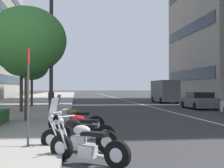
{
  "coord_description": "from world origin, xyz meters",
  "views": [
    {
      "loc": [
        -6.68,
        6.92,
        1.75
      ],
      "look_at": [
        12.7,
        4.62,
        1.99
      ],
      "focal_mm": 49.82,
      "sensor_mm": 36.0,
      "label": 1
    }
  ],
  "objects_px": {
    "motorcycle_nearest_camera": "(87,146)",
    "motorcycle_under_tarp": "(75,121)",
    "motorcycle_by_sign_pole": "(77,136)",
    "motorcycle_mid_row": "(82,131)",
    "street_tree_by_lamp_post": "(21,60)",
    "delivery_van_ahead": "(165,91)",
    "street_lamp_with_banners": "(57,26)",
    "car_far_down_avenue": "(199,101)",
    "street_tree_mid_sidewalk": "(32,66)",
    "street_tree_near_plaza_corner": "(27,40)",
    "pedestrian_on_plaza": "(51,100)",
    "parking_sign_by_curb": "(28,87)"
  },
  "relations": [
    {
      "from": "motorcycle_nearest_camera",
      "to": "motorcycle_under_tarp",
      "type": "height_order",
      "value": "motorcycle_under_tarp"
    },
    {
      "from": "motorcycle_by_sign_pole",
      "to": "motorcycle_mid_row",
      "type": "distance_m",
      "value": 1.22
    },
    {
      "from": "street_tree_by_lamp_post",
      "to": "delivery_van_ahead",
      "type": "bearing_deg",
      "value": -45.75
    },
    {
      "from": "motorcycle_nearest_camera",
      "to": "street_lamp_with_banners",
      "type": "height_order",
      "value": "street_lamp_with_banners"
    },
    {
      "from": "car_far_down_avenue",
      "to": "street_lamp_with_banners",
      "type": "distance_m",
      "value": 15.28
    },
    {
      "from": "motorcycle_nearest_camera",
      "to": "street_tree_mid_sidewalk",
      "type": "bearing_deg",
      "value": -40.95
    },
    {
      "from": "street_tree_near_plaza_corner",
      "to": "street_tree_mid_sidewalk",
      "type": "distance_m",
      "value": 13.03
    },
    {
      "from": "motorcycle_by_sign_pole",
      "to": "car_far_down_avenue",
      "type": "relative_size",
      "value": 0.48
    },
    {
      "from": "motorcycle_under_tarp",
      "to": "street_tree_near_plaza_corner",
      "type": "bearing_deg",
      "value": -40.5
    },
    {
      "from": "motorcycle_mid_row",
      "to": "motorcycle_under_tarp",
      "type": "distance_m",
      "value": 2.61
    },
    {
      "from": "pedestrian_on_plaza",
      "to": "motorcycle_mid_row",
      "type": "bearing_deg",
      "value": 66.45
    },
    {
      "from": "motorcycle_nearest_camera",
      "to": "motorcycle_by_sign_pole",
      "type": "distance_m",
      "value": 1.48
    },
    {
      "from": "motorcycle_nearest_camera",
      "to": "street_tree_mid_sidewalk",
      "type": "relative_size",
      "value": 0.37
    },
    {
      "from": "car_far_down_avenue",
      "to": "street_tree_near_plaza_corner",
      "type": "height_order",
      "value": "street_tree_near_plaza_corner"
    },
    {
      "from": "street_tree_mid_sidewalk",
      "to": "motorcycle_by_sign_pole",
      "type": "bearing_deg",
      "value": -168.82
    },
    {
      "from": "car_far_down_avenue",
      "to": "delivery_van_ahead",
      "type": "xyz_separation_m",
      "value": [
        10.24,
        -0.06,
        0.74
      ]
    },
    {
      "from": "motorcycle_under_tarp",
      "to": "street_tree_mid_sidewalk",
      "type": "relative_size",
      "value": 0.46
    },
    {
      "from": "parking_sign_by_curb",
      "to": "pedestrian_on_plaza",
      "type": "height_order",
      "value": "parking_sign_by_curb"
    },
    {
      "from": "motorcycle_nearest_camera",
      "to": "street_lamp_with_banners",
      "type": "relative_size",
      "value": 0.23
    },
    {
      "from": "motorcycle_nearest_camera",
      "to": "parking_sign_by_curb",
      "type": "distance_m",
      "value": 2.62
    },
    {
      "from": "parking_sign_by_curb",
      "to": "pedestrian_on_plaza",
      "type": "bearing_deg",
      "value": 1.68
    },
    {
      "from": "delivery_van_ahead",
      "to": "parking_sign_by_curb",
      "type": "xyz_separation_m",
      "value": [
        -26.39,
        11.61,
        0.39
      ]
    },
    {
      "from": "car_far_down_avenue",
      "to": "street_tree_mid_sidewalk",
      "type": "distance_m",
      "value": 14.94
    },
    {
      "from": "motorcycle_under_tarp",
      "to": "street_tree_by_lamp_post",
      "type": "bearing_deg",
      "value": -55.35
    },
    {
      "from": "delivery_van_ahead",
      "to": "street_lamp_with_banners",
      "type": "bearing_deg",
      "value": 150.67
    },
    {
      "from": "motorcycle_by_sign_pole",
      "to": "parking_sign_by_curb",
      "type": "distance_m",
      "value": 1.9
    },
    {
      "from": "motorcycle_by_sign_pole",
      "to": "street_tree_mid_sidewalk",
      "type": "relative_size",
      "value": 0.44
    },
    {
      "from": "motorcycle_mid_row",
      "to": "pedestrian_on_plaza",
      "type": "height_order",
      "value": "pedestrian_on_plaza"
    },
    {
      "from": "motorcycle_mid_row",
      "to": "street_tree_mid_sidewalk",
      "type": "xyz_separation_m",
      "value": [
        18.73,
        4.1,
        3.31
      ]
    },
    {
      "from": "street_lamp_with_banners",
      "to": "street_tree_near_plaza_corner",
      "type": "relative_size",
      "value": 1.39
    },
    {
      "from": "motorcycle_nearest_camera",
      "to": "street_lamp_with_banners",
      "type": "distance_m",
      "value": 9.33
    },
    {
      "from": "motorcycle_by_sign_pole",
      "to": "street_tree_by_lamp_post",
      "type": "height_order",
      "value": "street_tree_by_lamp_post"
    },
    {
      "from": "street_lamp_with_banners",
      "to": "pedestrian_on_plaza",
      "type": "relative_size",
      "value": 5.15
    },
    {
      "from": "motorcycle_nearest_camera",
      "to": "street_tree_by_lamp_post",
      "type": "xyz_separation_m",
      "value": [
        14.41,
        3.89,
        3.21
      ]
    },
    {
      "from": "street_tree_by_lamp_post",
      "to": "pedestrian_on_plaza",
      "type": "xyz_separation_m",
      "value": [
        0.6,
        -1.94,
        -2.73
      ]
    },
    {
      "from": "parking_sign_by_curb",
      "to": "street_tree_by_lamp_post",
      "type": "relative_size",
      "value": 0.59
    },
    {
      "from": "car_far_down_avenue",
      "to": "street_tree_mid_sidewalk",
      "type": "relative_size",
      "value": 0.9
    },
    {
      "from": "parking_sign_by_curb",
      "to": "street_tree_near_plaza_corner",
      "type": "relative_size",
      "value": 0.49
    },
    {
      "from": "street_lamp_with_banners",
      "to": "street_tree_near_plaza_corner",
      "type": "xyz_separation_m",
      "value": [
        0.29,
        1.48,
        -0.7
      ]
    },
    {
      "from": "street_tree_near_plaza_corner",
      "to": "pedestrian_on_plaza",
      "type": "distance_m",
      "value": 7.31
    },
    {
      "from": "motorcycle_mid_row",
      "to": "street_lamp_with_banners",
      "type": "bearing_deg",
      "value": -62.56
    },
    {
      "from": "parking_sign_by_curb",
      "to": "street_tree_mid_sidewalk",
      "type": "relative_size",
      "value": 0.56
    },
    {
      "from": "motorcycle_nearest_camera",
      "to": "parking_sign_by_curb",
      "type": "xyz_separation_m",
      "value": [
        1.6,
        1.55,
        1.37
      ]
    },
    {
      "from": "parking_sign_by_curb",
      "to": "pedestrian_on_plaza",
      "type": "relative_size",
      "value": 1.81
    },
    {
      "from": "motorcycle_nearest_camera",
      "to": "motorcycle_under_tarp",
      "type": "distance_m",
      "value": 5.27
    },
    {
      "from": "car_far_down_avenue",
      "to": "parking_sign_by_curb",
      "type": "height_order",
      "value": "parking_sign_by_curb"
    },
    {
      "from": "car_far_down_avenue",
      "to": "delivery_van_ahead",
      "type": "distance_m",
      "value": 10.26
    },
    {
      "from": "street_lamp_with_banners",
      "to": "street_tree_by_lamp_post",
      "type": "bearing_deg",
      "value": 23.69
    },
    {
      "from": "delivery_van_ahead",
      "to": "street_tree_near_plaza_corner",
      "type": "relative_size",
      "value": 0.97
    },
    {
      "from": "motorcycle_mid_row",
      "to": "delivery_van_ahead",
      "type": "xyz_separation_m",
      "value": [
        25.33,
        -10.11,
        0.98
      ]
    }
  ]
}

